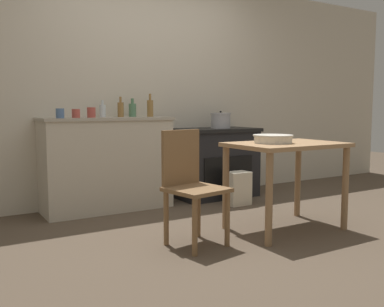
{
  "coord_description": "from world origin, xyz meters",
  "views": [
    {
      "loc": [
        -2.08,
        -2.88,
        1.05
      ],
      "look_at": [
        0.0,
        0.56,
        0.62
      ],
      "focal_mm": 40.0,
      "sensor_mm": 36.0,
      "label": 1
    }
  ],
  "objects_px": {
    "mixing_bowl_large": "(273,138)",
    "bottle_mid_left": "(150,108)",
    "bottle_left": "(132,110)",
    "bottle_center_left": "(121,109)",
    "chair": "(190,183)",
    "cup_mid_right": "(76,113)",
    "work_table": "(286,158)",
    "flour_sack": "(238,188)",
    "stock_pot": "(221,120)",
    "cup_center": "(60,113)",
    "bottle_far_left": "(103,111)",
    "stove": "(215,162)",
    "cup_center_right": "(91,112)"
  },
  "relations": [
    {
      "from": "mixing_bowl_large",
      "to": "bottle_mid_left",
      "type": "xyz_separation_m",
      "value": [
        -0.43,
        1.49,
        0.26
      ]
    },
    {
      "from": "bottle_left",
      "to": "bottle_center_left",
      "type": "relative_size",
      "value": 0.93
    },
    {
      "from": "bottle_left",
      "to": "chair",
      "type": "bearing_deg",
      "value": -96.65
    },
    {
      "from": "mixing_bowl_large",
      "to": "bottle_center_left",
      "type": "height_order",
      "value": "bottle_center_left"
    },
    {
      "from": "bottle_center_left",
      "to": "cup_mid_right",
      "type": "relative_size",
      "value": 2.51
    },
    {
      "from": "cup_mid_right",
      "to": "bottle_mid_left",
      "type": "bearing_deg",
      "value": 8.4
    },
    {
      "from": "chair",
      "to": "bottle_left",
      "type": "xyz_separation_m",
      "value": [
        0.18,
        1.51,
        0.56
      ]
    },
    {
      "from": "work_table",
      "to": "bottle_left",
      "type": "relative_size",
      "value": 4.84
    },
    {
      "from": "flour_sack",
      "to": "stock_pot",
      "type": "height_order",
      "value": "stock_pot"
    },
    {
      "from": "work_table",
      "to": "bottle_center_left",
      "type": "distance_m",
      "value": 1.82
    },
    {
      "from": "bottle_center_left",
      "to": "cup_center",
      "type": "xyz_separation_m",
      "value": [
        -0.68,
        -0.23,
        -0.04
      ]
    },
    {
      "from": "cup_mid_right",
      "to": "work_table",
      "type": "bearing_deg",
      "value": -44.93
    },
    {
      "from": "chair",
      "to": "stock_pot",
      "type": "height_order",
      "value": "stock_pot"
    },
    {
      "from": "work_table",
      "to": "bottle_far_left",
      "type": "bearing_deg",
      "value": 123.61
    },
    {
      "from": "bottle_far_left",
      "to": "mixing_bowl_large",
      "type": "bearing_deg",
      "value": -59.26
    },
    {
      "from": "stove",
      "to": "cup_mid_right",
      "type": "distance_m",
      "value": 1.76
    },
    {
      "from": "bottle_far_left",
      "to": "flour_sack",
      "type": "bearing_deg",
      "value": -26.18
    },
    {
      "from": "work_table",
      "to": "bottle_left",
      "type": "height_order",
      "value": "bottle_left"
    },
    {
      "from": "stock_pot",
      "to": "bottle_center_left",
      "type": "height_order",
      "value": "bottle_center_left"
    },
    {
      "from": "stove",
      "to": "work_table",
      "type": "distance_m",
      "value": 1.5
    },
    {
      "from": "chair",
      "to": "stock_pot",
      "type": "bearing_deg",
      "value": 37.72
    },
    {
      "from": "work_table",
      "to": "cup_mid_right",
      "type": "distance_m",
      "value": 2.01
    },
    {
      "from": "flour_sack",
      "to": "bottle_mid_left",
      "type": "bearing_deg",
      "value": 144.47
    },
    {
      "from": "work_table",
      "to": "cup_center",
      "type": "bearing_deg",
      "value": 140.1
    },
    {
      "from": "chair",
      "to": "cup_center",
      "type": "xyz_separation_m",
      "value": [
        -0.66,
        1.23,
        0.53
      ]
    },
    {
      "from": "bottle_left",
      "to": "bottle_mid_left",
      "type": "relative_size",
      "value": 0.79
    },
    {
      "from": "stove",
      "to": "stock_pot",
      "type": "relative_size",
      "value": 4.1
    },
    {
      "from": "mixing_bowl_large",
      "to": "bottle_far_left",
      "type": "height_order",
      "value": "bottle_far_left"
    },
    {
      "from": "bottle_far_left",
      "to": "cup_mid_right",
      "type": "relative_size",
      "value": 2.08
    },
    {
      "from": "bottle_center_left",
      "to": "cup_center",
      "type": "height_order",
      "value": "bottle_center_left"
    },
    {
      "from": "cup_center_right",
      "to": "bottle_far_left",
      "type": "bearing_deg",
      "value": 41.09
    },
    {
      "from": "work_table",
      "to": "stock_pot",
      "type": "height_order",
      "value": "stock_pot"
    },
    {
      "from": "cup_center",
      "to": "cup_center_right",
      "type": "bearing_deg",
      "value": 22.02
    },
    {
      "from": "stove",
      "to": "mixing_bowl_large",
      "type": "xyz_separation_m",
      "value": [
        -0.39,
        -1.43,
        0.39
      ]
    },
    {
      "from": "bottle_far_left",
      "to": "cup_center",
      "type": "height_order",
      "value": "bottle_far_left"
    },
    {
      "from": "chair",
      "to": "bottle_center_left",
      "type": "xyz_separation_m",
      "value": [
        0.02,
        1.46,
        0.56
      ]
    },
    {
      "from": "chair",
      "to": "cup_center",
      "type": "relative_size",
      "value": 9.76
    },
    {
      "from": "stock_pot",
      "to": "chair",
      "type": "bearing_deg",
      "value": -132.21
    },
    {
      "from": "work_table",
      "to": "mixing_bowl_large",
      "type": "relative_size",
      "value": 2.83
    },
    {
      "from": "chair",
      "to": "bottle_mid_left",
      "type": "xyz_separation_m",
      "value": [
        0.35,
        1.44,
        0.58
      ]
    },
    {
      "from": "flour_sack",
      "to": "stock_pot",
      "type": "distance_m",
      "value": 0.86
    },
    {
      "from": "bottle_mid_left",
      "to": "cup_center_right",
      "type": "height_order",
      "value": "bottle_mid_left"
    },
    {
      "from": "chair",
      "to": "cup_center_right",
      "type": "xyz_separation_m",
      "value": [
        -0.32,
        1.37,
        0.53
      ]
    },
    {
      "from": "cup_mid_right",
      "to": "bottle_far_left",
      "type": "bearing_deg",
      "value": 30.84
    },
    {
      "from": "cup_center",
      "to": "cup_center_right",
      "type": "height_order",
      "value": "cup_center_right"
    },
    {
      "from": "stove",
      "to": "bottle_far_left",
      "type": "relative_size",
      "value": 5.56
    },
    {
      "from": "bottle_center_left",
      "to": "cup_center",
      "type": "relative_size",
      "value": 2.35
    },
    {
      "from": "mixing_bowl_large",
      "to": "flour_sack",
      "type": "bearing_deg",
      "value": 69.48
    },
    {
      "from": "work_table",
      "to": "stock_pot",
      "type": "xyz_separation_m",
      "value": [
        0.3,
        1.41,
        0.28
      ]
    },
    {
      "from": "stock_pot",
      "to": "mixing_bowl_large",
      "type": "distance_m",
      "value": 1.46
    }
  ]
}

